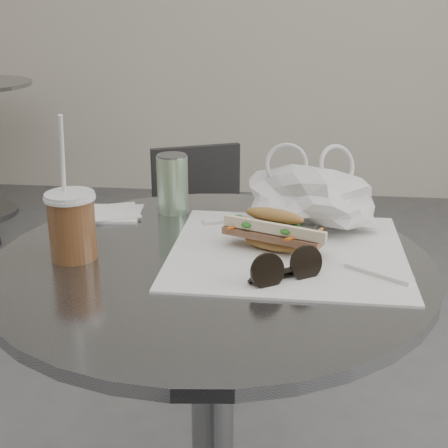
# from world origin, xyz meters

# --- Properties ---
(cafe_table) EXTENTS (0.76, 0.76, 0.74)m
(cafe_table) POSITION_xyz_m (0.00, 0.20, 0.47)
(cafe_table) COLOR slate
(cafe_table) RESTS_ON ground
(chair_far) EXTENTS (0.40, 0.42, 0.71)m
(chair_far) POSITION_xyz_m (-0.12, 1.06, 0.32)
(chair_far) COLOR #2D2C2F
(chair_far) RESTS_ON ground
(sandwich_paper) EXTENTS (0.41, 0.39, 0.00)m
(sandwich_paper) POSITION_xyz_m (0.13, 0.25, 0.74)
(sandwich_paper) COLOR white
(sandwich_paper) RESTS_ON cafe_table
(banh_mi) EXTENTS (0.23, 0.16, 0.07)m
(banh_mi) POSITION_xyz_m (0.10, 0.24, 0.78)
(banh_mi) COLOR #A6793F
(banh_mi) RESTS_ON sandwich_paper
(iced_coffee) EXTENTS (0.09, 0.09, 0.25)m
(iced_coffee) POSITION_xyz_m (-0.24, 0.18, 0.80)
(iced_coffee) COLOR brown
(iced_coffee) RESTS_ON cafe_table
(sunglasses) EXTENTS (0.12, 0.09, 0.06)m
(sunglasses) POSITION_xyz_m (0.13, 0.12, 0.76)
(sunglasses) COLOR black
(sunglasses) RESTS_ON cafe_table
(plastic_bag) EXTENTS (0.28, 0.24, 0.12)m
(plastic_bag) POSITION_xyz_m (0.17, 0.37, 0.80)
(plastic_bag) COLOR silver
(plastic_bag) RESTS_ON cafe_table
(napkin_stack) EXTENTS (0.13, 0.13, 0.01)m
(napkin_stack) POSITION_xyz_m (-0.23, 0.41, 0.74)
(napkin_stack) COLOR white
(napkin_stack) RESTS_ON cafe_table
(drink_can) EXTENTS (0.06, 0.06, 0.12)m
(drink_can) POSITION_xyz_m (-0.11, 0.44, 0.80)
(drink_can) COLOR #5A9B5A
(drink_can) RESTS_ON cafe_table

